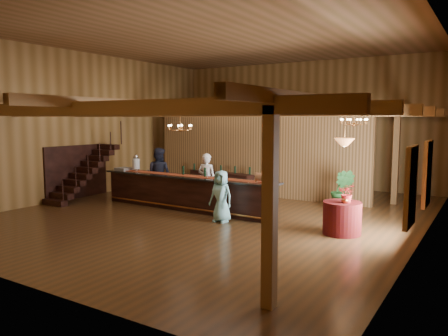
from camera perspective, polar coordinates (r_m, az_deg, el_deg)
The scene contains 30 objects.
floor at distance 14.04m, azimuth -0.80°, elevation -5.85°, with size 14.00×14.00×0.00m, color #543319.
ceiling at distance 13.95m, azimuth -0.84°, elevation 16.81°, with size 14.00×14.00×0.00m, color #8E613E.
wall_back at distance 19.97m, azimuth 10.17°, elevation 5.67°, with size 12.00×0.10×5.50m, color olive.
wall_front at distance 8.70m, azimuth -26.68°, elevation 4.15°, with size 12.00×0.10×5.50m, color olive.
wall_left at distance 17.70m, azimuth -17.46°, elevation 5.38°, with size 0.10×14.00×5.50m, color olive.
wall_right at distance 11.63m, azimuth 24.99°, elevation 4.65°, with size 0.10×14.00×5.50m, color olive.
beam_grid at distance 14.15m, azimuth 0.30°, elevation 7.46°, with size 11.90×13.90×0.39m.
support_posts at distance 13.38m, azimuth -1.97°, elevation 0.47°, with size 9.20×10.20×3.20m.
partition_wall at distance 17.06m, azimuth 4.14°, elevation 1.59°, with size 9.00×0.18×3.10m, color olive.
window_right_front at distance 10.15m, azimuth 23.27°, elevation -2.26°, with size 0.12×1.05×1.75m, color white.
window_right_back at distance 12.71m, azimuth 25.06°, elevation -0.68°, with size 0.12×1.05×1.75m, color white.
staircase at distance 16.92m, azimuth -17.94°, elevation -0.62°, with size 1.00×2.80×2.00m.
backroom_boxes at distance 18.87m, azimuth 7.51°, elevation -1.10°, with size 4.10×0.60×1.10m.
tasting_bar at distance 14.53m, azimuth -4.98°, elevation -3.17°, with size 6.74×1.03×1.13m.
beverage_dispenser at distance 15.98m, azimuth -11.42°, elevation 0.64°, with size 0.26×0.26×0.60m.
glass_rack_tray at distance 16.30m, azimuth -12.96°, elevation -0.13°, with size 0.50×0.50×0.10m, color gray.
raffle_drum at distance 12.83m, azimuth 4.78°, elevation -1.17°, with size 0.34×0.24×0.30m.
bar_bottle_0 at distance 14.66m, azimuth -5.35°, elevation -0.32°, with size 0.07×0.07×0.30m, color black.
bar_bottle_1 at distance 14.12m, azimuth -2.50°, elevation -0.56°, with size 0.07×0.07×0.30m, color black.
backbar_shelf at distance 17.60m, azimuth -0.41°, elevation -1.92°, with size 3.04×0.47×0.85m, color #361812.
round_table at distance 11.83m, azimuth 15.16°, elevation -6.32°, with size 0.98×0.98×0.85m, color #420B14.
chandelier_left at distance 14.22m, azimuth -5.75°, elevation 5.32°, with size 0.80×0.80×0.64m.
chandelier_right at distance 13.66m, azimuth 16.60°, elevation 5.86°, with size 0.80×0.80×0.44m.
pendant_lamp at distance 11.56m, azimuth 15.45°, elevation 3.29°, with size 0.52×0.52×0.90m.
bartender at distance 14.82m, azimuth -2.25°, elevation -1.60°, with size 0.67×0.44×1.84m, color white.
staff_second at distance 16.01m, azimuth -8.53°, elevation -0.85°, with size 0.95×0.74×1.95m, color #1D2132.
guest at distance 12.68m, azimuth -0.39°, elevation -3.71°, with size 0.74×0.48×1.51m, color #8FDFE6.
floor_plant at distance 14.73m, azimuth 15.20°, elevation -2.80°, with size 0.75×0.60×1.36m, color #215622.
table_flowers at distance 11.62m, azimuth 15.82°, elevation -3.21°, with size 0.43×0.38×0.48m, color red.
table_vase at distance 11.57m, azimuth 15.52°, elevation -3.71°, with size 0.15×0.15×0.30m, color #B06A31.
Camera 1 is at (7.42, -11.54, 3.00)m, focal length 35.00 mm.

